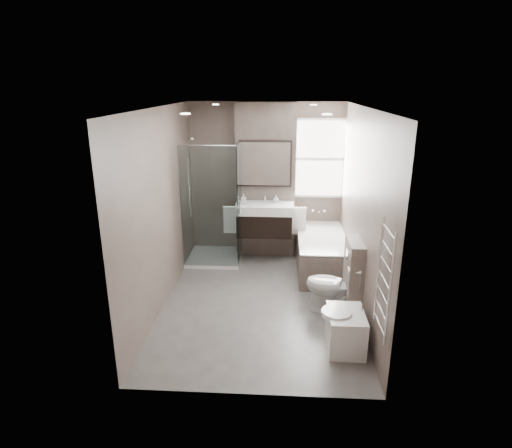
# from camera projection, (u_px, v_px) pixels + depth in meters

# --- Properties ---
(room) EXTENTS (2.70, 3.90, 2.70)m
(room) POSITION_uv_depth(u_px,v_px,m) (260.00, 211.00, 5.55)
(room) COLOR #595552
(room) RESTS_ON ground
(vanity_pier) EXTENTS (1.00, 0.25, 2.60)m
(vanity_pier) POSITION_uv_depth(u_px,v_px,m) (266.00, 181.00, 7.23)
(vanity_pier) COLOR #60534B
(vanity_pier) RESTS_ON ground
(vanity) EXTENTS (0.95, 0.47, 0.66)m
(vanity) POSITION_uv_depth(u_px,v_px,m) (265.00, 219.00, 7.08)
(vanity) COLOR black
(vanity) RESTS_ON vanity_pier
(mirror_cabinet) EXTENTS (0.86, 0.08, 0.76)m
(mirror_cabinet) POSITION_uv_depth(u_px,v_px,m) (265.00, 164.00, 6.98)
(mirror_cabinet) COLOR black
(mirror_cabinet) RESTS_ON vanity_pier
(towel_left) EXTENTS (0.24, 0.06, 0.44)m
(towel_left) POSITION_uv_depth(u_px,v_px,m) (231.00, 220.00, 7.10)
(towel_left) COLOR white
(towel_left) RESTS_ON vanity_pier
(towel_right) EXTENTS (0.24, 0.06, 0.44)m
(towel_right) POSITION_uv_depth(u_px,v_px,m) (298.00, 221.00, 7.03)
(towel_right) COLOR white
(towel_right) RESTS_ON vanity_pier
(shower_enclosure) EXTENTS (0.90, 0.90, 2.00)m
(shower_enclosure) POSITION_uv_depth(u_px,v_px,m) (219.00, 234.00, 7.13)
(shower_enclosure) COLOR white
(shower_enclosure) RESTS_ON ground
(bathtub) EXTENTS (0.75, 1.60, 0.57)m
(bathtub) POSITION_uv_depth(u_px,v_px,m) (321.00, 251.00, 6.85)
(bathtub) COLOR #60534B
(bathtub) RESTS_ON ground
(window) EXTENTS (0.98, 0.06, 1.33)m
(window) POSITION_uv_depth(u_px,v_px,m) (320.00, 159.00, 7.16)
(window) COLOR white
(window) RESTS_ON room
(toilet) EXTENTS (0.81, 0.61, 0.74)m
(toilet) POSITION_uv_depth(u_px,v_px,m) (334.00, 286.00, 5.56)
(toilet) COLOR white
(toilet) RESTS_ON ground
(cistern_box) EXTENTS (0.19, 0.55, 1.00)m
(cistern_box) POSITION_uv_depth(u_px,v_px,m) (353.00, 278.00, 5.49)
(cistern_box) COLOR #60534B
(cistern_box) RESTS_ON ground
(bidet) EXTENTS (0.48, 0.56, 0.57)m
(bidet) POSITION_uv_depth(u_px,v_px,m) (345.00, 329.00, 4.82)
(bidet) COLOR white
(bidet) RESTS_ON ground
(towel_radiator) EXTENTS (0.03, 0.49, 1.10)m
(towel_radiator) POSITION_uv_depth(u_px,v_px,m) (384.00, 280.00, 4.02)
(towel_radiator) COLOR silver
(towel_radiator) RESTS_ON room
(soap_bottle_a) EXTENTS (0.07, 0.08, 0.16)m
(soap_bottle_a) POSITION_uv_depth(u_px,v_px,m) (244.00, 199.00, 6.97)
(soap_bottle_a) COLOR white
(soap_bottle_a) RESTS_ON vanity
(soap_bottle_b) EXTENTS (0.10, 0.10, 0.12)m
(soap_bottle_b) POSITION_uv_depth(u_px,v_px,m) (276.00, 199.00, 7.07)
(soap_bottle_b) COLOR white
(soap_bottle_b) RESTS_ON vanity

